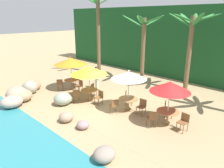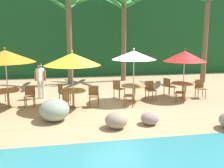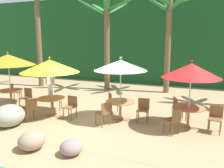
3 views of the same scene
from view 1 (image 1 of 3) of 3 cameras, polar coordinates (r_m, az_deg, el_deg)
ground_plane at (r=12.69m, az=0.16°, el=-6.17°), size 120.00×120.00×0.00m
terrace_deck at (r=12.69m, az=0.16°, el=-6.15°), size 18.00×5.20×0.01m
foliage_backdrop at (r=19.25m, az=19.33°, el=10.45°), size 28.00×2.40×6.00m
rock_seawall at (r=14.39m, az=-22.14°, el=-2.90°), size 12.22×3.56×0.99m
umbrella_orange at (r=15.32m, az=-11.18°, el=6.09°), size 2.38×2.38×2.48m
dining_table_orange at (r=15.69m, az=-10.85°, el=0.69°), size 1.10×1.10×0.74m
chair_orange_seaward at (r=15.10m, az=-8.73°, el=-0.29°), size 0.43×0.44×0.87m
chair_orange_inland at (r=16.48m, az=-9.81°, el=1.22°), size 0.57×0.57×0.87m
chair_orange_left at (r=15.68m, az=-13.93°, el=0.07°), size 0.59×0.59×0.87m
umbrella_yellow at (r=12.98m, az=-6.29°, el=3.68°), size 2.27×2.27×2.37m
dining_table_yellow at (r=13.39m, az=-6.08°, el=-2.11°), size 1.10×1.10×0.74m
chair_yellow_seaward at (r=12.86m, az=-3.40°, el=-3.38°), size 0.43×0.44×0.87m
chair_yellow_inland at (r=14.18m, az=-4.88°, el=-1.35°), size 0.56×0.56×0.87m
chair_yellow_left at (r=13.28m, az=-9.67°, el=-2.92°), size 0.59×0.59×0.87m
umbrella_white at (r=11.50m, az=4.57°, el=2.28°), size 1.96×1.96×2.40m
dining_table_white at (r=11.98m, az=4.40°, el=-4.53°), size 1.10×1.10×0.74m
chair_white_seaward at (r=11.68m, az=8.10°, el=-5.82°), size 0.46×0.46×0.87m
chair_white_inland at (r=12.81m, az=4.25°, el=-3.49°), size 0.59×0.59×0.87m
chair_white_left at (r=11.65m, az=0.71°, el=-5.69°), size 0.57×0.57×0.87m
umbrella_red at (r=10.31m, az=15.48°, el=-0.70°), size 1.95×1.95×2.36m
dining_table_red at (r=10.82m, az=14.87°, el=-7.68°), size 1.10×1.10×0.74m
chair_red_seaward at (r=10.52m, az=18.87°, el=-9.45°), size 0.47×0.48×0.87m
chair_red_inland at (r=11.64m, az=14.73°, el=-6.34°), size 0.56×0.56×0.87m
chair_red_left at (r=10.44m, az=10.87°, el=-8.98°), size 0.59×0.59×0.87m
palm_tree_nearest at (r=19.18m, az=-3.74°, el=16.52°), size 3.52×3.39×7.11m
palm_tree_second at (r=16.68m, az=8.54°, el=12.11°), size 3.37×3.36×5.31m
palm_tree_third at (r=15.45m, az=20.58°, el=11.67°), size 3.15×3.25×5.44m
waiter_in_white at (r=15.48m, az=-4.24°, el=2.17°), size 0.52×0.38×1.70m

